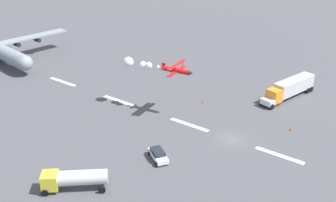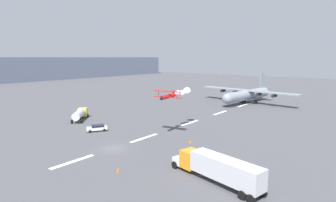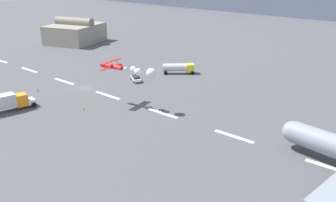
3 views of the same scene
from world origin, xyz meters
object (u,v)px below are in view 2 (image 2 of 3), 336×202
Objects in this scene: stunt_biplane_red at (179,93)px; semi_truck_orange at (217,167)px; cargo_transport_plane at (246,95)px; traffic_cone_far at (190,141)px; traffic_cone_near at (118,170)px; fuel_tanker_truck at (80,114)px; airport_staff_sedan at (97,128)px.

stunt_biplane_red is 0.97× the size of semi_truck_orange.
semi_truck_orange is (-65.48, -22.98, -1.12)m from cargo_transport_plane.
semi_truck_orange is at bearing -134.94° from traffic_cone_far.
semi_truck_orange reaches higher than traffic_cone_near.
traffic_cone_far is at bearing 45.06° from semi_truck_orange.
traffic_cone_near and traffic_cone_far have the same top height.
semi_truck_orange reaches higher than fuel_tanker_truck.
semi_truck_orange is at bearing -101.50° from airport_staff_sedan.
cargo_transport_plane reaches higher than traffic_cone_far.
semi_truck_orange reaches higher than airport_staff_sedan.
cargo_transport_plane is 2.64× the size of stunt_biplane_red.
stunt_biplane_red is at bearing 47.18° from traffic_cone_far.
cargo_transport_plane is 59.26m from fuel_tanker_truck.
airport_staff_sedan is (-58.48, 11.40, -2.43)m from cargo_transport_plane.
cargo_transport_plane reaches higher than airport_staff_sedan.
fuel_tanker_truck is (11.44, 47.25, -0.39)m from semi_truck_orange.
traffic_cone_far is (-7.40, -7.99, -8.15)m from stunt_biplane_red.
fuel_tanker_truck is at bearing 91.87° from traffic_cone_far.
traffic_cone_far is at bearing -132.82° from stunt_biplane_red.
airport_staff_sedan reaches higher than traffic_cone_near.
traffic_cone_near is at bearing -121.19° from airport_staff_sedan.
cargo_transport_plane is 69.40m from semi_truck_orange.
semi_truck_orange is at bearing -103.61° from fuel_tanker_truck.
stunt_biplane_red is at bearing -46.72° from airport_staff_sedan.
traffic_cone_near is at bearing 178.25° from traffic_cone_far.
stunt_biplane_red is 13.60m from traffic_cone_far.
traffic_cone_near is (-17.28, -34.08, -1.37)m from fuel_tanker_truck.
stunt_biplane_red is at bearing 16.04° from traffic_cone_near.
cargo_transport_plane reaches higher than stunt_biplane_red.
fuel_tanker_truck is at bearing 155.81° from cargo_transport_plane.
traffic_cone_far is (1.13, -34.65, -1.37)m from fuel_tanker_truck.
cargo_transport_plane reaches higher than semi_truck_orange.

